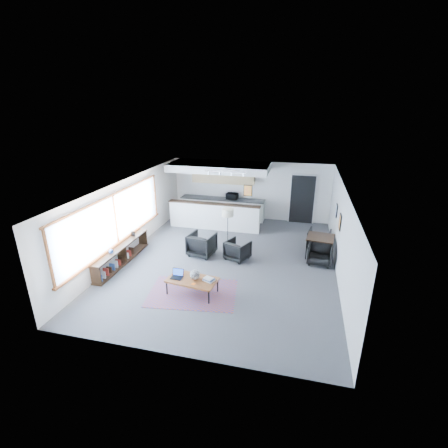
% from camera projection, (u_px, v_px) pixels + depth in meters
% --- Properties ---
extents(room, '(7.02, 9.02, 2.62)m').
position_uv_depth(room, '(227.00, 225.00, 10.45)').
color(room, '#4B4B4E').
rests_on(room, ground).
extents(window, '(0.10, 5.95, 1.66)m').
position_uv_depth(window, '(115.00, 221.00, 10.34)').
color(window, '#8CBFFF').
rests_on(window, room).
extents(console, '(0.35, 3.00, 0.80)m').
position_uv_depth(console, '(121.00, 255.00, 10.57)').
color(console, black).
rests_on(console, floor).
extents(kitchenette, '(4.20, 1.96, 2.60)m').
position_uv_depth(kitchenette, '(220.00, 191.00, 14.06)').
color(kitchenette, white).
rests_on(kitchenette, floor).
extents(doorway, '(1.10, 0.12, 2.15)m').
position_uv_depth(doorway, '(302.00, 199.00, 14.03)').
color(doorway, black).
rests_on(doorway, room).
extents(track_light, '(1.60, 0.07, 0.15)m').
position_uv_depth(track_light, '(225.00, 173.00, 12.14)').
color(track_light, silver).
rests_on(track_light, room).
extents(wall_art_lower, '(0.03, 0.38, 0.48)m').
position_uv_depth(wall_art_lower, '(340.00, 222.00, 9.95)').
color(wall_art_lower, black).
rests_on(wall_art_lower, room).
extents(wall_art_upper, '(0.03, 0.34, 0.44)m').
position_uv_depth(wall_art_upper, '(336.00, 211.00, 11.15)').
color(wall_art_upper, black).
rests_on(wall_art_upper, room).
extents(kilim_rug, '(2.60, 1.95, 0.01)m').
position_uv_depth(kilim_rug, '(193.00, 293.00, 9.04)').
color(kilim_rug, '#62384C').
rests_on(kilim_rug, floor).
extents(coffee_table, '(1.44, 0.90, 0.44)m').
position_uv_depth(coffee_table, '(192.00, 280.00, 8.90)').
color(coffee_table, brown).
rests_on(coffee_table, floor).
extents(laptop, '(0.33, 0.27, 0.23)m').
position_uv_depth(laptop, '(177.00, 275.00, 8.98)').
color(laptop, black).
rests_on(laptop, coffee_table).
extents(ceramic_pot, '(0.27, 0.27, 0.27)m').
position_uv_depth(ceramic_pot, '(195.00, 275.00, 8.86)').
color(ceramic_pot, gray).
rests_on(ceramic_pot, coffee_table).
extents(book_stack, '(0.35, 0.32, 0.09)m').
position_uv_depth(book_stack, '(209.00, 279.00, 8.80)').
color(book_stack, silver).
rests_on(book_stack, coffee_table).
extents(coaster, '(0.12, 0.12, 0.01)m').
position_uv_depth(coaster, '(193.00, 284.00, 8.65)').
color(coaster, '#E5590C').
rests_on(coaster, coffee_table).
extents(armchair_left, '(0.96, 0.91, 0.86)m').
position_uv_depth(armchair_left, '(202.00, 243.00, 11.20)').
color(armchair_left, black).
rests_on(armchair_left, floor).
extents(armchair_right, '(0.92, 0.90, 0.73)m').
position_uv_depth(armchair_right, '(238.00, 249.00, 10.89)').
color(armchair_right, black).
rests_on(armchair_right, floor).
extents(floor_lamp, '(0.50, 0.50, 1.45)m').
position_uv_depth(floor_lamp, '(228.00, 214.00, 11.57)').
color(floor_lamp, black).
rests_on(floor_lamp, floor).
extents(dining_table, '(0.98, 0.98, 0.73)m').
position_uv_depth(dining_table, '(320.00, 238.00, 10.98)').
color(dining_table, black).
rests_on(dining_table, floor).
extents(dining_chair_near, '(0.71, 0.67, 0.67)m').
position_uv_depth(dining_chair_near, '(320.00, 254.00, 10.61)').
color(dining_chair_near, black).
rests_on(dining_chair_near, floor).
extents(dining_chair_far, '(0.74, 0.70, 0.66)m').
position_uv_depth(dining_chair_far, '(319.00, 240.00, 11.74)').
color(dining_chair_far, black).
rests_on(dining_chair_far, floor).
extents(microwave, '(0.54, 0.35, 0.34)m').
position_uv_depth(microwave, '(232.00, 195.00, 14.46)').
color(microwave, black).
rests_on(microwave, kitchenette).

